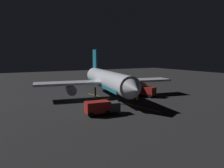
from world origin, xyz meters
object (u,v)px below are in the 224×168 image
airliner (107,80)px  catering_truck (144,91)px  ground_crew_worker (137,99)px  baggage_truck (101,108)px  traffic_cone_near_right (150,105)px  traffic_cone_under_wing (132,105)px  traffic_cone_near_left (128,104)px

airliner → catering_truck: airliner is taller
ground_crew_worker → airliner: bearing=-74.9°
catering_truck → baggage_truck: bearing=30.0°
traffic_cone_near_right → traffic_cone_under_wing: 3.65m
catering_truck → traffic_cone_near_right: size_ratio=11.59×
airliner → catering_truck: bearing=158.8°
airliner → ground_crew_worker: airliner is taller
catering_truck → traffic_cone_near_left: (8.69, 6.11, -0.99)m
airliner → catering_truck: (-8.50, 3.29, -2.85)m
catering_truck → traffic_cone_near_left: catering_truck is taller
catering_truck → traffic_cone_near_left: 10.67m
baggage_truck → catering_truck: 18.90m
airliner → ground_crew_worker: size_ratio=19.39×
traffic_cone_under_wing → airliner: bearing=-88.7°
ground_crew_worker → traffic_cone_under_wing: (2.17, 1.20, -0.64)m
airliner → traffic_cone_near_right: 12.89m
baggage_truck → catering_truck: size_ratio=0.94×
ground_crew_worker → traffic_cone_near_left: (2.59, 0.52, -0.64)m
traffic_cone_near_right → traffic_cone_near_left: bearing=-33.5°
catering_truck → traffic_cone_under_wing: catering_truck is taller
traffic_cone_under_wing → baggage_truck: bearing=18.2°
airliner → traffic_cone_near_right: bearing=106.3°
traffic_cone_near_left → airliner: bearing=-91.2°
airliner → traffic_cone_near_right: airliner is taller
airliner → ground_crew_worker: 9.75m
airliner → traffic_cone_near_right: (-3.45, 11.81, -3.84)m
baggage_truck → traffic_cone_near_left: size_ratio=10.87×
airliner → baggage_truck: airliner is taller
baggage_truck → ground_crew_worker: size_ratio=3.43×
airliner → baggage_truck: 15.25m
airliner → traffic_cone_near_left: size_ratio=61.35×
traffic_cone_near_right → catering_truck: bearing=-120.7°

